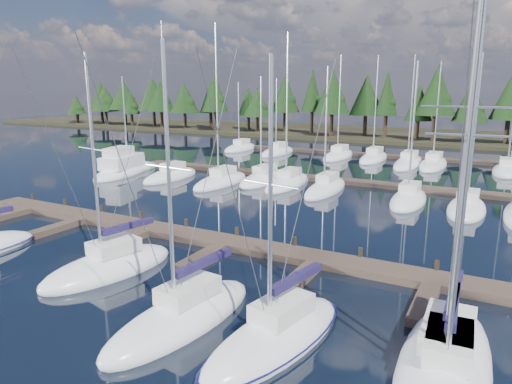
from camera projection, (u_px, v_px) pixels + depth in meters
The scene contains 12 objects.
ground at pixel (303, 204), 38.64m from camera, with size 260.00×260.00×0.00m, color black.
far_shore at pixel (420, 136), 90.04m from camera, with size 220.00×30.00×0.60m, color #2B2818.
main_dock at pixel (223, 245), 27.75m from camera, with size 44.00×6.13×0.90m.
back_docks at pixel (365, 167), 55.39m from camera, with size 50.00×21.80×0.40m.
front_sailboat_2 at pixel (110, 267), 24.23m from camera, with size 4.49×8.07×12.02m.
front_sailboat_3 at pixel (183, 317), 18.93m from camera, with size 3.58×8.45×12.07m.
front_sailboat_4 at pixel (276, 337), 17.43m from camera, with size 4.22×8.48×11.46m.
front_sailboat_5 at pixel (445, 364), 15.69m from camera, with size 3.15×9.95×16.39m.
front_sailboat_6 at pixel (445, 377), 14.97m from camera, with size 3.10×8.48×15.02m.
back_sailboat_rows at pixel (354, 172), 51.49m from camera, with size 47.35×32.65×16.92m.
motor_yacht_left at pixel (122, 169), 51.67m from camera, with size 5.72×10.79×5.15m.
tree_line at pixel (403, 99), 80.87m from camera, with size 184.29×11.56×13.42m.
Camera 1 is at (14.27, -4.86, 9.57)m, focal length 32.00 mm.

